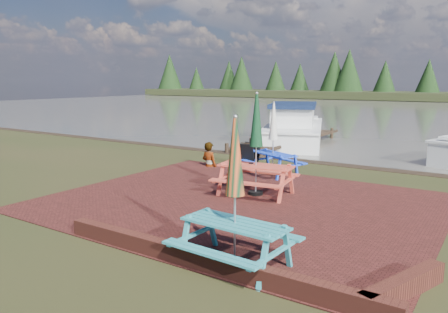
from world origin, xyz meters
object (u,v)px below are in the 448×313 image
picnic_table_red (256,160)px  boat_jetty (294,130)px  picnic_table_teal (235,216)px  chalkboard (249,157)px  jetty (289,140)px  picnic_table_blue (273,150)px  person (209,142)px

picnic_table_red → boat_jetty: picnic_table_red is taller
picnic_table_teal → chalkboard: picnic_table_teal is taller
picnic_table_red → chalkboard: (-1.66, 2.50, -0.44)m
picnic_table_teal → jetty: picnic_table_teal is taller
picnic_table_blue → chalkboard: 0.93m
picnic_table_teal → boat_jetty: bearing=114.1°
chalkboard → jetty: size_ratio=0.10×
jetty → boat_jetty: size_ratio=1.11×
chalkboard → boat_jetty: bearing=103.6°
picnic_table_teal → jetty: size_ratio=0.26×
picnic_table_red → jetty: picnic_table_red is taller
picnic_table_blue → chalkboard: bearing=-155.7°
chalkboard → person: person is taller
picnic_table_red → chalkboard: 3.03m
jetty → chalkboard: bearing=-75.5°
picnic_table_teal → boat_jetty: picnic_table_teal is taller
picnic_table_red → jetty: 10.12m
jetty → person: size_ratio=5.37×
picnic_table_red → picnic_table_blue: bearing=99.5°
picnic_table_blue → picnic_table_red: bearing=-48.2°
picnic_table_red → chalkboard: bearing=115.6°
picnic_table_teal → chalkboard: 7.40m
picnic_table_teal → chalkboard: size_ratio=2.58×
picnic_table_teal → picnic_table_red: 4.41m
boat_jetty → person: bearing=-106.9°
picnic_table_red → person: bearing=134.7°
picnic_table_red → chalkboard: size_ratio=2.82×
picnic_table_red → person: picnic_table_red is taller
picnic_table_red → picnic_table_blue: size_ratio=1.16×
picnic_table_blue → person: bearing=-154.1°
person → jetty: bearing=-79.4°
picnic_table_red → chalkboard: picnic_table_red is taller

